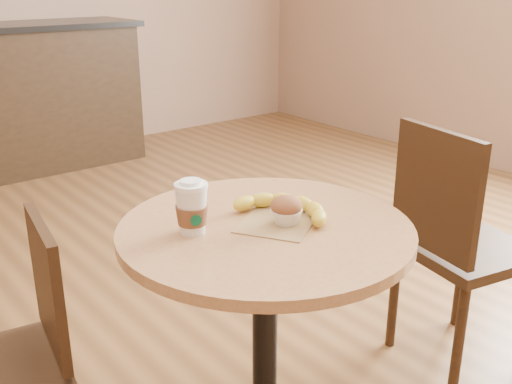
# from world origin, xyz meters

# --- Properties ---
(cafe_table) EXTENTS (0.77, 0.77, 0.75)m
(cafe_table) POSITION_xyz_m (-0.12, -0.11, 0.56)
(cafe_table) COLOR black
(cafe_table) RESTS_ON ground
(chair_left) EXTENTS (0.39, 0.39, 0.78)m
(chair_left) POSITION_xyz_m (-0.69, 0.21, 0.43)
(chair_left) COLOR #311F11
(chair_left) RESTS_ON ground
(chair_right) EXTENTS (0.47, 0.47, 0.90)m
(chair_right) POSITION_xyz_m (0.69, -0.16, 0.49)
(chair_right) COLOR #311F11
(chair_right) RESTS_ON ground
(kraft_bag) EXTENTS (0.30, 0.28, 0.00)m
(kraft_bag) POSITION_xyz_m (-0.07, -0.11, 0.75)
(kraft_bag) COLOR olive
(kraft_bag) RESTS_ON cafe_table
(coffee_cup) EXTENTS (0.08, 0.09, 0.14)m
(coffee_cup) POSITION_xyz_m (-0.29, -0.04, 0.81)
(coffee_cup) COLOR silver
(coffee_cup) RESTS_ON cafe_table
(muffin) EXTENTS (0.08, 0.08, 0.08)m
(muffin) POSITION_xyz_m (-0.07, -0.14, 0.79)
(muffin) COLOR silver
(muffin) RESTS_ON kraft_bag
(banana) EXTENTS (0.28, 0.33, 0.04)m
(banana) POSITION_xyz_m (-0.04, -0.10, 0.77)
(banana) COLOR gold
(banana) RESTS_ON kraft_bag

